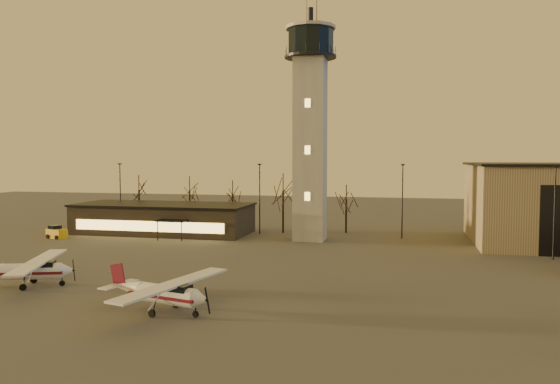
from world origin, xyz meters
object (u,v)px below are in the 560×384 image
object	(u,v)px
cessna_front	(169,298)
service_cart	(57,233)
cessna_rear	(34,274)
terminal	(164,218)
control_tower	(310,117)

from	to	relation	value
cessna_front	service_cart	distance (m)	42.41
cessna_rear	terminal	bearing A→B (deg)	76.71
control_tower	terminal	distance (m)	26.24
terminal	control_tower	bearing A→B (deg)	-5.15
control_tower	service_cart	xyz separation A→B (m)	(-34.05, -6.08, -15.66)
control_tower	terminal	size ratio (longest dim) A/B	1.28
terminal	cessna_front	size ratio (longest dim) A/B	2.18
cessna_rear	service_cart	bearing A→B (deg)	102.51
cessna_rear	service_cart	xyz separation A→B (m)	(-15.45, 25.07, -0.44)
control_tower	cessna_front	xyz separation A→B (m)	(-3.97, -35.97, -15.22)
cessna_front	cessna_rear	size ratio (longest dim) A/B	1.00
cessna_front	service_cart	xyz separation A→B (m)	(-30.09, 29.89, -0.43)
cessna_rear	service_cart	world-z (taller)	cessna_rear
terminal	cessna_front	xyz separation A→B (m)	(18.03, -37.96, -1.06)
control_tower	cessna_front	world-z (taller)	control_tower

